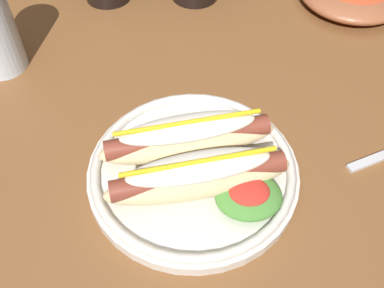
{
  "coord_description": "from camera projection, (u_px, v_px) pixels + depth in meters",
  "views": [
    {
      "loc": [
        0.02,
        -0.52,
        1.22
      ],
      "look_at": [
        0.03,
        -0.15,
        0.77
      ],
      "focal_mm": 43.02,
      "sensor_mm": 36.0,
      "label": 1
    }
  ],
  "objects": [
    {
      "name": "ground_plane",
      "position": [
        177.0,
        278.0,
        1.27
      ],
      "size": [
        8.0,
        8.0,
        0.0
      ],
      "primitive_type": "plane",
      "color": "#2D2826"
    },
    {
      "name": "hot_dog_plate",
      "position": [
        195.0,
        166.0,
        0.57
      ],
      "size": [
        0.27,
        0.27,
        0.08
      ],
      "color": "silver",
      "rests_on": "dining_table"
    },
    {
      "name": "dining_table",
      "position": [
        168.0,
        128.0,
        0.78
      ],
      "size": [
        1.25,
        0.82,
        0.74
      ],
      "color": "brown",
      "rests_on": "ground_plane"
    }
  ]
}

